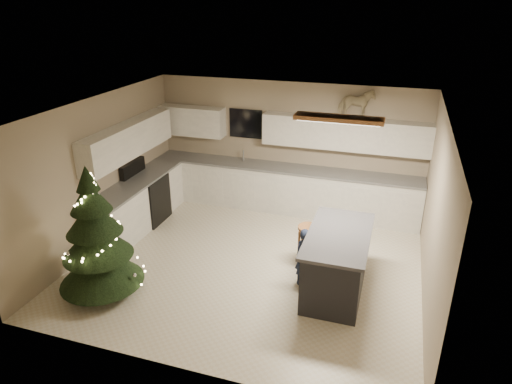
# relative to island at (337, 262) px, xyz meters

# --- Properties ---
(ground_plane) EXTENTS (5.50, 5.50, 0.00)m
(ground_plane) POSITION_rel_island_xyz_m (-1.48, 0.30, -0.48)
(ground_plane) COLOR beige
(room_shell) EXTENTS (5.52, 5.02, 2.61)m
(room_shell) POSITION_rel_island_xyz_m (-1.45, 0.31, 1.27)
(room_shell) COLOR gray
(room_shell) RESTS_ON ground_plane
(cabinetry) EXTENTS (5.50, 3.20, 2.00)m
(cabinetry) POSITION_rel_island_xyz_m (-2.39, 1.95, 0.28)
(cabinetry) COLOR white
(cabinetry) RESTS_ON ground_plane
(island) EXTENTS (0.90, 1.70, 0.95)m
(island) POSITION_rel_island_xyz_m (0.00, 0.00, 0.00)
(island) COLOR black
(island) RESTS_ON ground_plane
(bar_stool) EXTENTS (0.36, 0.36, 0.69)m
(bar_stool) POSITION_rel_island_xyz_m (-0.55, 0.57, 0.04)
(bar_stool) COLOR #945C2E
(bar_stool) RESTS_ON ground_plane
(christmas_tree) EXTENTS (1.27, 1.23, 2.03)m
(christmas_tree) POSITION_rel_island_xyz_m (-3.33, -1.13, 0.36)
(christmas_tree) COLOR #3F2816
(christmas_tree) RESTS_ON ground_plane
(toddler) EXTENTS (0.40, 0.37, 0.92)m
(toddler) POSITION_rel_island_xyz_m (-0.48, 0.01, -0.02)
(toddler) COLOR black
(toddler) RESTS_ON ground_plane
(rocking_horse) EXTENTS (0.69, 0.48, 0.56)m
(rocking_horse) POSITION_rel_island_xyz_m (-0.16, 2.63, 1.81)
(rocking_horse) COLOR #945C2E
(rocking_horse) RESTS_ON cabinetry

